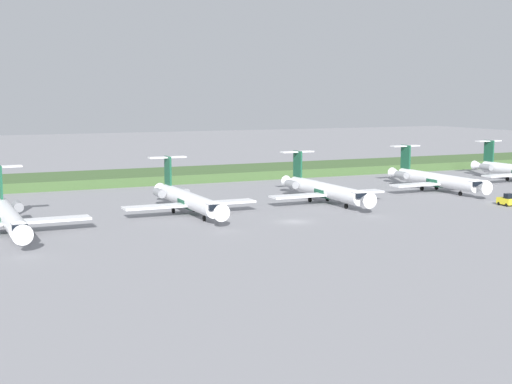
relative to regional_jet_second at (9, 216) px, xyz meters
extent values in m
plane|color=gray|center=(42.31, 21.36, -2.54)|extent=(500.00, 500.00, 0.00)
cube|color=#426033|center=(42.31, 54.88, -1.51)|extent=(320.00, 20.00, 2.05)
cylinder|color=white|center=(0.00, -0.59, -0.09)|extent=(2.70, 24.00, 2.70)
cone|color=white|center=(0.00, -14.09, -0.09)|extent=(2.70, 3.00, 2.70)
cone|color=white|center=(0.00, 13.41, -0.09)|extent=(2.30, 4.00, 2.29)
cube|color=black|center=(0.00, -12.19, 0.39)|extent=(2.03, 1.80, 0.90)
cylinder|color=#195138|center=(0.00, -0.59, -0.24)|extent=(2.76, 3.60, 2.76)
cube|color=white|center=(5.91, -1.59, -0.69)|extent=(11.00, 3.20, 0.36)
cube|color=#195138|center=(0.00, 10.41, 3.86)|extent=(0.36, 3.20, 5.20)
cylinder|color=gray|center=(2.25, 8.61, 0.11)|extent=(1.50, 3.40, 1.50)
cylinder|color=gray|center=(0.00, -8.03, -1.54)|extent=(0.20, 0.20, 0.65)
cylinder|color=black|center=(0.00, -8.03, -2.09)|extent=(0.30, 0.90, 0.90)
cylinder|color=black|center=(1.90, 1.81, -2.09)|extent=(0.35, 0.90, 0.90)
cylinder|color=white|center=(29.41, 5.13, -0.09)|extent=(2.70, 24.00, 2.70)
cone|color=white|center=(29.41, -8.37, -0.09)|extent=(2.70, 3.00, 2.70)
cone|color=white|center=(29.41, 19.13, -0.09)|extent=(2.30, 4.00, 2.29)
cube|color=black|center=(29.41, -6.47, 0.39)|extent=(2.02, 1.80, 0.90)
cylinder|color=#195138|center=(29.41, 5.13, -0.24)|extent=(2.76, 3.60, 2.76)
cube|color=white|center=(23.50, 4.13, -0.69)|extent=(11.00, 3.20, 0.36)
cube|color=white|center=(35.31, 4.13, -0.69)|extent=(11.00, 3.20, 0.36)
cube|color=#195138|center=(29.41, 16.13, 3.86)|extent=(0.36, 3.20, 5.20)
cube|color=white|center=(29.41, 16.43, 6.26)|extent=(6.80, 1.80, 0.24)
cylinder|color=gray|center=(27.16, 14.33, 0.11)|extent=(1.50, 3.40, 1.50)
cylinder|color=gray|center=(31.66, 14.33, 0.11)|extent=(1.50, 3.40, 1.50)
cylinder|color=gray|center=(29.41, -2.31, -1.54)|extent=(0.20, 0.20, 0.65)
cylinder|color=black|center=(29.41, -2.31, -2.09)|extent=(0.30, 0.90, 0.90)
cylinder|color=black|center=(27.51, 7.53, -2.09)|extent=(0.35, 0.90, 0.90)
cylinder|color=black|center=(31.31, 7.53, -2.09)|extent=(0.35, 0.90, 0.90)
cylinder|color=white|center=(56.82, 6.74, -0.09)|extent=(2.70, 24.00, 2.70)
cone|color=white|center=(56.82, -6.76, -0.09)|extent=(2.70, 3.00, 2.70)
cone|color=white|center=(56.82, 20.74, -0.09)|extent=(2.29, 4.00, 2.29)
cube|color=black|center=(56.82, -4.86, 0.39)|extent=(2.03, 1.80, 0.90)
cylinder|color=#195138|center=(56.82, 6.74, -0.24)|extent=(2.76, 3.60, 2.76)
cube|color=white|center=(50.92, 5.74, -0.69)|extent=(11.00, 3.20, 0.36)
cube|color=white|center=(62.73, 5.74, -0.69)|extent=(11.00, 3.20, 0.36)
cube|color=#195138|center=(56.82, 17.74, 3.86)|extent=(0.36, 3.20, 5.20)
cube|color=white|center=(56.82, 18.04, 6.26)|extent=(6.80, 1.80, 0.24)
cylinder|color=gray|center=(54.57, 15.94, 0.11)|extent=(1.50, 3.40, 1.50)
cylinder|color=gray|center=(59.07, 15.94, 0.11)|extent=(1.50, 3.40, 1.50)
cylinder|color=gray|center=(56.82, -0.70, -1.54)|extent=(0.20, 0.20, 0.65)
cylinder|color=black|center=(56.82, -0.70, -2.09)|extent=(0.30, 0.90, 0.90)
cylinder|color=black|center=(54.92, 9.14, -2.09)|extent=(0.35, 0.90, 0.90)
cylinder|color=black|center=(58.72, 9.14, -2.09)|extent=(0.35, 0.90, 0.90)
cylinder|color=white|center=(86.35, 11.56, -0.09)|extent=(2.70, 24.00, 2.70)
cone|color=white|center=(86.35, -1.94, -0.09)|extent=(2.70, 3.00, 2.70)
cone|color=white|center=(86.35, 25.56, -0.09)|extent=(2.30, 4.00, 2.29)
cube|color=black|center=(86.35, -0.04, 0.39)|extent=(2.03, 1.80, 0.90)
cylinder|color=#195138|center=(86.35, 11.56, -0.24)|extent=(2.76, 3.60, 2.76)
cube|color=white|center=(80.45, 10.56, -0.69)|extent=(11.00, 3.20, 0.36)
cube|color=white|center=(92.26, 10.56, -0.69)|extent=(11.00, 3.20, 0.36)
cube|color=#195138|center=(86.35, 22.56, 3.86)|extent=(0.36, 3.20, 5.20)
cube|color=white|center=(86.35, 22.86, 6.26)|extent=(6.80, 1.80, 0.24)
cylinder|color=gray|center=(84.10, 20.76, 0.11)|extent=(1.50, 3.40, 1.50)
cylinder|color=gray|center=(88.60, 20.76, 0.11)|extent=(1.50, 3.40, 1.50)
cylinder|color=gray|center=(86.35, 4.12, -1.54)|extent=(0.20, 0.20, 0.65)
cylinder|color=black|center=(86.35, 4.12, -2.09)|extent=(0.30, 0.90, 0.90)
cylinder|color=black|center=(84.45, 13.96, -2.09)|extent=(0.35, 0.90, 0.90)
cylinder|color=black|center=(88.25, 13.96, -2.09)|extent=(0.35, 0.90, 0.90)
cone|color=white|center=(115.38, 31.44, -0.09)|extent=(2.29, 4.00, 2.29)
cube|color=white|center=(109.47, 16.44, -0.69)|extent=(11.00, 3.20, 0.36)
cube|color=#195138|center=(115.38, 28.44, 3.86)|extent=(0.36, 3.20, 5.20)
cube|color=white|center=(115.38, 28.74, 6.26)|extent=(6.80, 1.80, 0.24)
cylinder|color=gray|center=(113.13, 26.64, 0.11)|extent=(1.50, 3.40, 1.50)
cylinder|color=gray|center=(117.63, 26.64, 0.11)|extent=(1.50, 3.40, 1.50)
cylinder|color=black|center=(113.48, 19.84, -2.09)|extent=(0.35, 0.90, 0.90)
cube|color=yellow|center=(85.25, -9.63, -1.69)|extent=(1.70, 3.20, 1.10)
cube|color=black|center=(85.25, -10.19, -0.69)|extent=(1.36, 1.10, 0.90)
cylinder|color=black|center=(84.50, -10.59, -2.24)|extent=(0.22, 0.60, 0.60)
cylinder|color=black|center=(84.50, -8.67, -2.24)|extent=(0.22, 0.60, 0.60)
cylinder|color=black|center=(86.00, -8.67, -2.24)|extent=(0.22, 0.60, 0.60)
camera|label=1|loc=(-11.11, -110.62, 17.55)|focal=51.48mm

